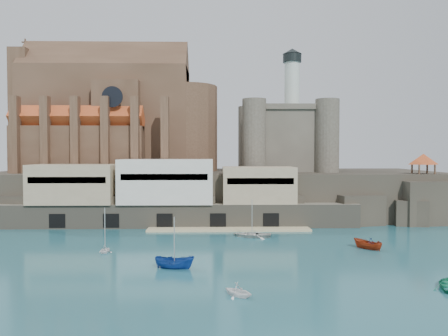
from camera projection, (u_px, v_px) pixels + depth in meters
name	position (u px, v px, depth m)	size (l,w,h in m)	color
ground	(219.00, 252.00, 62.51)	(300.00, 300.00, 0.00)	#1A4E58
promontory	(216.00, 193.00, 101.67)	(100.00, 36.00, 10.00)	black
quay	(166.00, 195.00, 85.13)	(70.00, 12.00, 13.05)	#6C6656
church	(115.00, 120.00, 103.03)	(47.00, 25.93, 30.51)	#462F20
castle_keep	(285.00, 136.00, 103.26)	(21.20, 21.20, 29.30)	#494439
rock_outcrop	(423.00, 203.00, 89.10)	(14.50, 10.50, 8.70)	black
pavilion	(423.00, 160.00, 88.95)	(6.40, 6.40, 5.40)	#462F20
boat_1	(238.00, 296.00, 43.44)	(2.82, 1.72, 3.27)	white
boat_2	(174.00, 268.00, 53.83)	(1.89, 1.95, 5.04)	navy
boat_4	(105.00, 253.00, 62.39)	(2.40, 1.47, 2.78)	white
boat_5	(367.00, 249.00, 64.75)	(1.72, 1.76, 4.56)	maroon
boat_6	(252.00, 237.00, 74.27)	(4.67, 1.35, 6.54)	beige
boat_7	(371.00, 246.00, 66.61)	(2.67, 1.63, 3.09)	navy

